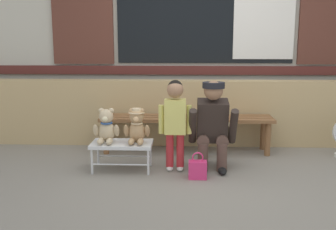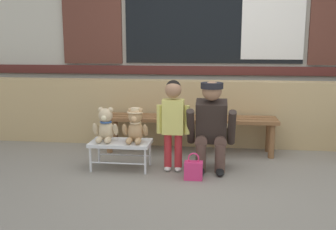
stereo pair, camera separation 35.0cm
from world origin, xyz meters
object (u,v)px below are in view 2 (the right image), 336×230
(small_display_bench, at_px, (121,144))
(teddy_bear_plain, at_px, (106,126))
(teddy_bear_with_hat, at_px, (135,126))
(handbag_on_ground, at_px, (193,170))
(wooden_bench_long, at_px, (189,122))
(child_standing, at_px, (173,115))
(adult_crouching, at_px, (212,126))

(small_display_bench, bearing_deg, teddy_bear_plain, 179.49)
(small_display_bench, distance_m, teddy_bear_plain, 0.25)
(teddy_bear_with_hat, relative_size, handbag_on_ground, 1.34)
(teddy_bear_with_hat, bearing_deg, teddy_bear_plain, -179.87)
(wooden_bench_long, height_order, child_standing, child_standing)
(small_display_bench, distance_m, child_standing, 0.65)
(wooden_bench_long, relative_size, teddy_bear_plain, 5.78)
(wooden_bench_long, height_order, small_display_bench, wooden_bench_long)
(child_standing, relative_size, adult_crouching, 1.01)
(teddy_bear_with_hat, height_order, adult_crouching, adult_crouching)
(handbag_on_ground, bearing_deg, adult_crouching, 61.79)
(wooden_bench_long, relative_size, small_display_bench, 3.28)
(small_display_bench, xyz_separation_m, teddy_bear_with_hat, (0.16, 0.00, 0.21))
(teddy_bear_plain, xyz_separation_m, adult_crouching, (1.12, 0.08, 0.02))
(wooden_bench_long, distance_m, small_display_bench, 1.00)
(small_display_bench, distance_m, adult_crouching, 0.99)
(small_display_bench, xyz_separation_m, teddy_bear_plain, (-0.16, 0.00, 0.20))
(handbag_on_ground, bearing_deg, wooden_bench_long, 96.46)
(child_standing, height_order, handbag_on_ground, child_standing)
(small_display_bench, bearing_deg, adult_crouching, 4.77)
(wooden_bench_long, relative_size, child_standing, 2.19)
(teddy_bear_plain, distance_m, adult_crouching, 1.13)
(wooden_bench_long, relative_size, teddy_bear_with_hat, 5.78)
(handbag_on_ground, bearing_deg, teddy_bear_plain, 165.77)
(child_standing, bearing_deg, teddy_bear_with_hat, -179.17)
(small_display_bench, distance_m, teddy_bear_with_hat, 0.26)
(wooden_bench_long, xyz_separation_m, teddy_bear_plain, (-0.84, -0.73, 0.09))
(teddy_bear_plain, xyz_separation_m, teddy_bear_with_hat, (0.32, 0.00, 0.01))
(teddy_bear_with_hat, bearing_deg, handbag_on_ground, -20.98)
(wooden_bench_long, bearing_deg, handbag_on_ground, -83.54)
(teddy_bear_plain, bearing_deg, wooden_bench_long, 40.96)
(teddy_bear_with_hat, xyz_separation_m, handbag_on_ground, (0.63, -0.24, -0.38))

